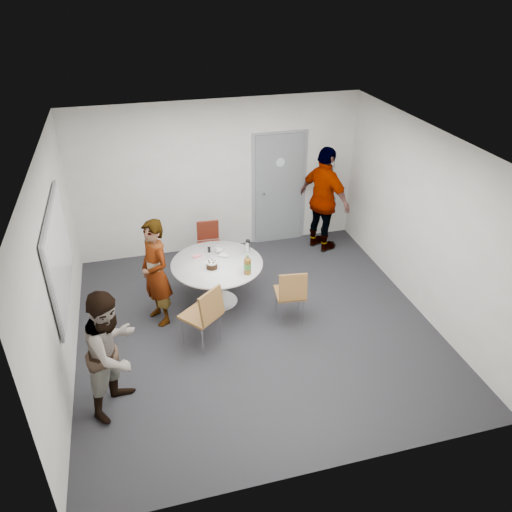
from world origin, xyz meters
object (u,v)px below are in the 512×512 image
object	(u,v)px
person_left	(113,352)
whiteboard	(59,255)
table	(219,269)
person_main	(156,273)
door	(279,189)
chair_near_right	(291,291)
chair_far	(209,240)
person_right	(324,200)
chair_near_left	(205,312)

from	to	relation	value
person_left	whiteboard	bearing A→B (deg)	59.17
table	person_left	size ratio (longest dim) A/B	0.86
person_main	door	bearing A→B (deg)	105.14
chair_near_right	person_left	bearing A→B (deg)	-150.76
chair_near_right	person_left	distance (m)	2.65
chair_near_right	person_main	world-z (taller)	person_main
door	chair_far	bearing A→B (deg)	-156.51
table	person_main	distance (m)	0.97
door	person_right	size ratio (longest dim) A/B	1.10
chair_far	person_main	bearing A→B (deg)	56.87
chair_near_right	person_main	size ratio (longest dim) A/B	0.54
whiteboard	person_main	world-z (taller)	whiteboard
chair_far	person_main	distance (m)	1.69
door	person_right	xyz separation A→B (m)	(0.67, -0.53, -0.07)
person_left	person_right	size ratio (longest dim) A/B	0.83
person_main	person_left	distance (m)	1.65
chair_near_left	chair_far	world-z (taller)	chair_near_left
person_left	chair_near_right	bearing A→B (deg)	-32.67
door	person_left	world-z (taller)	door
chair_far	door	bearing A→B (deg)	-153.31
whiteboard	person_left	bearing A→B (deg)	-66.23
chair_far	person_left	distance (m)	3.30
door	table	bearing A→B (deg)	-129.93
door	chair_near_right	xyz separation A→B (m)	(-0.58, -2.50, -0.49)
person_left	person_right	xyz separation A→B (m)	(3.70, 2.96, 0.17)
chair_far	person_main	size ratio (longest dim) A/B	0.51
table	person_main	world-z (taller)	person_main
person_main	chair_near_left	bearing A→B (deg)	12.54
chair_near_left	person_left	distance (m)	1.42
table	chair_far	world-z (taller)	table
table	chair_near_right	size ratio (longest dim) A/B	1.57
chair_far	person_right	distance (m)	2.16
chair_near_right	table	bearing A→B (deg)	148.14
table	person_right	bearing A→B (deg)	29.87
table	person_main	xyz separation A→B (m)	(-0.93, -0.19, 0.19)
door	chair_near_right	bearing A→B (deg)	-103.07
chair_near_right	person_right	xyz separation A→B (m)	(1.25, 1.97, 0.43)
chair_near_right	chair_far	xyz separation A→B (m)	(-0.85, 1.88, -0.03)
person_main	person_right	bearing A→B (deg)	90.90
chair_near_right	person_left	xyz separation A→B (m)	(-2.45, -0.99, 0.26)
chair_near_right	person_left	size ratio (longest dim) A/B	0.55
person_right	door	bearing A→B (deg)	26.61
chair_near_right	chair_near_left	bearing A→B (deg)	-163.10
person_left	person_right	world-z (taller)	person_right
table	person_left	bearing A→B (deg)	-132.00
whiteboard	chair_far	size ratio (longest dim) A/B	2.31
chair_near_left	person_left	bearing A→B (deg)	173.79
door	table	size ratio (longest dim) A/B	1.55
door	person_right	world-z (taller)	door
chair_near_left	chair_near_right	size ratio (longest dim) A/B	1.06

